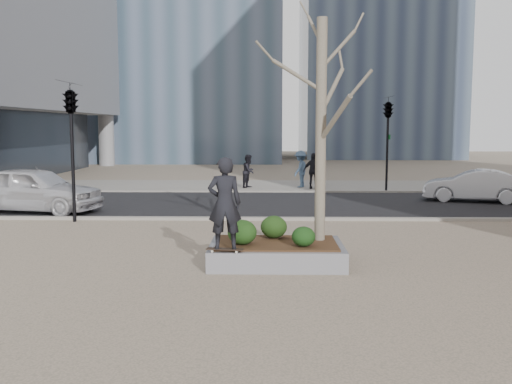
{
  "coord_description": "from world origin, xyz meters",
  "views": [
    {
      "loc": [
        0.79,
        -12.67,
        3.08
      ],
      "look_at": [
        0.5,
        2.0,
        1.4
      ],
      "focal_mm": 40.0,
      "sensor_mm": 36.0,
      "label": 1
    }
  ],
  "objects_px": {
    "planter": "(276,254)",
    "skateboarder": "(225,203)",
    "skateboard": "(225,250)",
    "police_car": "(35,189)"
  },
  "relations": [
    {
      "from": "skateboarder",
      "to": "police_car",
      "type": "xyz_separation_m",
      "value": [
        -7.47,
        8.38,
        -0.65
      ]
    },
    {
      "from": "planter",
      "to": "skateboarder",
      "type": "relative_size",
      "value": 1.55
    },
    {
      "from": "planter",
      "to": "skateboard",
      "type": "xyz_separation_m",
      "value": [
        -1.1,
        -0.88,
        0.26
      ]
    },
    {
      "from": "skateboard",
      "to": "skateboarder",
      "type": "bearing_deg",
      "value": 0.0
    },
    {
      "from": "skateboard",
      "to": "skateboarder",
      "type": "distance_m",
      "value": 1.01
    },
    {
      "from": "skateboarder",
      "to": "police_car",
      "type": "height_order",
      "value": "skateboarder"
    },
    {
      "from": "skateboard",
      "to": "police_car",
      "type": "height_order",
      "value": "police_car"
    },
    {
      "from": "skateboard",
      "to": "police_car",
      "type": "bearing_deg",
      "value": 138.75
    },
    {
      "from": "skateboarder",
      "to": "planter",
      "type": "bearing_deg",
      "value": -147.36
    },
    {
      "from": "planter",
      "to": "skateboarder",
      "type": "xyz_separation_m",
      "value": [
        -1.1,
        -0.88,
        1.27
      ]
    }
  ]
}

